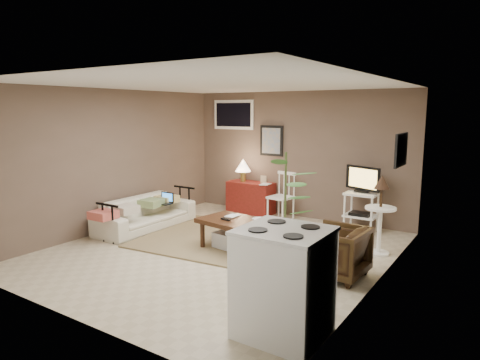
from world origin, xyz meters
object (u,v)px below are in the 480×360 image
Objects in this scene: spindle_chair at (281,197)px; side_table at (381,206)px; coffee_table at (242,234)px; sofa at (146,208)px; tv_stand at (362,197)px; stove at (283,282)px; red_console at (250,194)px; potted_plant at (285,222)px; armchair at (336,249)px.

side_table is (2.11, -1.01, 0.29)m from spindle_chair.
coffee_table is 0.75× the size of sofa.
tv_stand is 1.10× the size of stove.
coffee_table is at bearing -60.88° from red_console.
side_table is 0.70× the size of potted_plant.
spindle_chair is 0.78× the size of side_table.
side_table is (0.60, -1.04, 0.12)m from tv_stand.
sofa is 3.71m from tv_stand.
spindle_chair is 3.55m from potted_plant.
armchair reaches higher than coffee_table.
stove is at bearing -54.35° from red_console.
tv_stand is at bearing -166.75° from armchair.
tv_stand is 1.60× the size of armchair.
side_table is at bearing -25.47° from spindle_chair.
spindle_chair is at bearing 118.35° from potted_plant.
spindle_chair is 0.88× the size of stove.
tv_stand is (1.08, 2.06, 0.31)m from coffee_table.
sofa is 1.83× the size of stove.
stove is at bearing 6.67° from armchair.
red_console is 1.55× the size of armchair.
coffee_table is at bearing 132.58° from stove.
armchair is 0.69× the size of stove.
spindle_chair is at bearing -178.86° from tv_stand.
tv_stand is 0.68× the size of potted_plant.
stove reaches higher than sofa.
tv_stand is at bearing 62.25° from coffee_table.
coffee_table is 1.47m from armchair.
spindle_chair is at bearing 118.11° from stove.
sofa reaches higher than coffee_table.
stove is (2.76, -3.85, 0.13)m from red_console.
potted_plant is 1.62× the size of stove.
potted_plant is (0.16, -3.13, 0.29)m from tv_stand.
coffee_table is 1.28× the size of red_console.
spindle_chair is 4.24m from stove.
red_console reaches higher than coffee_table.
spindle_chair is at bearing -8.53° from red_console.
sofa is 3.89m from side_table.
potted_plant is at bearing 116.93° from stove.
sofa is (-2.10, 0.16, 0.09)m from coffee_table.
spindle_chair is (-0.43, 2.03, 0.14)m from coffee_table.
red_console is 3.11m from side_table.
stove is (2.00, -3.74, 0.08)m from spindle_chair.
red_console is at bearing 158.73° from side_table.
armchair is 1.12m from potted_plant.
coffee_table is 0.85× the size of potted_plant.
stove is (3.66, -1.86, 0.14)m from sofa.
side_table is at bearing -77.09° from sofa.
red_console is at bearing -24.43° from sofa.
sofa is 1.66× the size of tv_stand.
potted_plant reaches higher than tv_stand.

